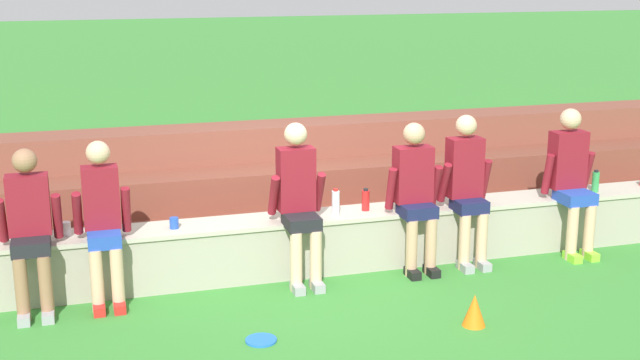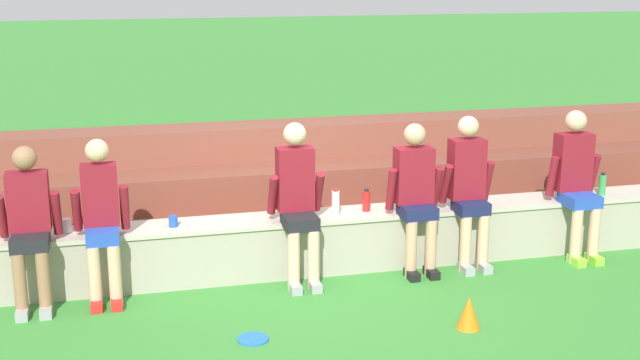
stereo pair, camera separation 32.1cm
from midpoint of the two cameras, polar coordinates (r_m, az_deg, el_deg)
name	(u,v)px [view 2 (the right image)]	position (r m, az deg, el deg)	size (l,w,h in m)	color
ground_plane	(320,278)	(8.08, 1.13, -6.66)	(80.00, 80.00, 0.00)	#388433
stone_seating_wall	(314,241)	(8.18, 0.73, -4.17)	(8.12, 0.48, 0.56)	#A8A08E
brick_bleachers	(285,191)	(9.41, -1.42, -0.74)	(10.55, 1.71, 1.15)	brown
person_far_left	(29,222)	(7.57, -17.99, -2.77)	(0.53, 0.56, 1.41)	#996B4C
person_left_of_center	(101,216)	(7.55, -13.46, -2.40)	(0.49, 0.53, 1.44)	#DBAD89
person_center	(298,198)	(7.77, -0.35, -1.25)	(0.52, 0.59, 1.50)	beige
person_right_of_center	(416,193)	(8.11, 7.65, -0.86)	(0.54, 0.51, 1.45)	tan
person_far_right	(469,187)	(8.35, 11.15, -0.45)	(0.52, 0.51, 1.49)	#DBAD89
person_rightmost_edge	(576,179)	(8.90, 18.01, 0.07)	(0.54, 0.59, 1.49)	#DBAD89
water_bottle_near_right	(602,185)	(9.30, 19.55, -0.30)	(0.07, 0.07, 0.24)	green
water_bottle_center_gap	(336,203)	(8.07, 2.20, -1.56)	(0.08, 0.08, 0.26)	silver
water_bottle_near_left	(366,201)	(8.23, 4.28, -1.41)	(0.08, 0.08, 0.22)	red
plastic_cup_left_end	(67,226)	(7.86, -15.69, -3.00)	(0.08, 0.08, 0.13)	white
plastic_cup_middle	(173,221)	(7.83, -8.77, -2.79)	(0.08, 0.08, 0.10)	blue
frisbee	(253,339)	(6.83, -3.21, -10.74)	(0.25, 0.25, 0.02)	blue
sports_cone	(469,313)	(7.11, 11.35, -8.83)	(0.20, 0.20, 0.27)	orange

